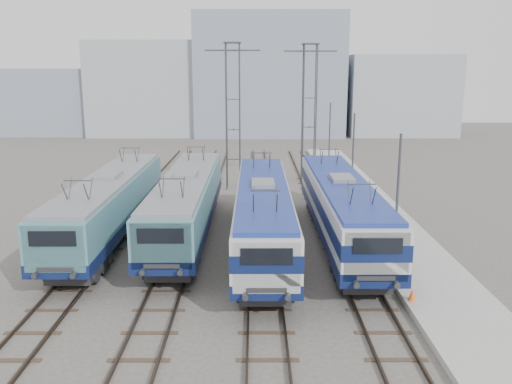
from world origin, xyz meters
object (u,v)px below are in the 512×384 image
at_px(catenary_tower_west, 233,110).
at_px(mast_mid, 353,164).
at_px(locomotive_center_right, 263,211).
at_px(safety_cone, 412,295).
at_px(mast_rear, 329,141).
at_px(catenary_tower_east, 309,108).
at_px(locomotive_far_left, 109,202).
at_px(locomotive_far_right, 342,205).
at_px(mast_front, 397,207).
at_px(locomotive_center_left, 187,201).

relative_size(catenary_tower_west, mast_mid, 1.71).
distance_m(locomotive_center_right, mast_mid, 10.64).
bearing_deg(safety_cone, mast_rear, 89.79).
distance_m(locomotive_center_right, catenary_tower_east, 19.42).
bearing_deg(safety_cone, locomotive_far_left, 148.42).
distance_m(locomotive_far_right, mast_mid, 7.52).
bearing_deg(locomotive_far_right, safety_cone, -78.28).
bearing_deg(mast_rear, catenary_tower_east, -136.40).
relative_size(mast_front, mast_rear, 1.00).
height_order(mast_front, mast_mid, same).
relative_size(catenary_tower_east, mast_rear, 1.71).
height_order(locomotive_center_left, mast_front, mast_front).
distance_m(locomotive_far_left, mast_mid, 16.62).
bearing_deg(locomotive_center_left, locomotive_center_right, -29.91).
height_order(catenary_tower_east, mast_rear, catenary_tower_east).
bearing_deg(mast_front, catenary_tower_east, 95.45).
bearing_deg(locomotive_center_right, mast_front, -29.14).
height_order(locomotive_center_right, mast_mid, mast_mid).
xyz_separation_m(mast_mid, safety_cone, (-0.10, -15.64, -2.94)).
bearing_deg(catenary_tower_east, mast_mid, -78.14).
bearing_deg(mast_front, locomotive_center_right, 150.86).
relative_size(catenary_tower_east, safety_cone, 23.36).
bearing_deg(catenary_tower_west, locomotive_far_right, -66.06).
xyz_separation_m(locomotive_center_right, locomotive_far_right, (4.50, 1.26, 0.02)).
xyz_separation_m(locomotive_center_right, mast_front, (6.35, -3.54, 1.15)).
bearing_deg(catenary_tower_east, locomotive_far_left, -129.17).
bearing_deg(mast_mid, locomotive_far_right, -104.40).
height_order(locomotive_center_right, safety_cone, locomotive_center_right).
xyz_separation_m(mast_mid, mast_rear, (0.00, 12.00, 0.00)).
bearing_deg(locomotive_center_right, catenary_tower_east, 77.04).
xyz_separation_m(locomotive_center_left, catenary_tower_east, (8.75, 15.87, 4.35)).
relative_size(locomotive_far_left, mast_front, 2.63).
height_order(catenary_tower_west, safety_cone, catenary_tower_west).
distance_m(catenary_tower_west, safety_cone, 25.85).
height_order(locomotive_center_right, catenary_tower_west, catenary_tower_west).
distance_m(mast_front, mast_mid, 12.00).
relative_size(locomotive_center_right, mast_rear, 2.63).
height_order(locomotive_far_right, mast_mid, mast_mid).
relative_size(locomotive_far_right, catenary_tower_west, 1.55).
bearing_deg(mast_rear, mast_front, -90.00).
bearing_deg(catenary_tower_east, locomotive_far_right, -89.17).
height_order(locomotive_center_right, mast_rear, mast_rear).
distance_m(locomotive_far_right, mast_rear, 19.33).
height_order(catenary_tower_west, mast_rear, catenary_tower_west).
distance_m(mast_front, mast_rear, 24.00).
relative_size(locomotive_center_left, catenary_tower_east, 1.54).
bearing_deg(locomotive_far_left, catenary_tower_east, 50.83).
bearing_deg(locomotive_far_right, catenary_tower_west, 113.94).
distance_m(catenary_tower_east, safety_cone, 26.43).
bearing_deg(mast_rear, locomotive_center_left, -121.26).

